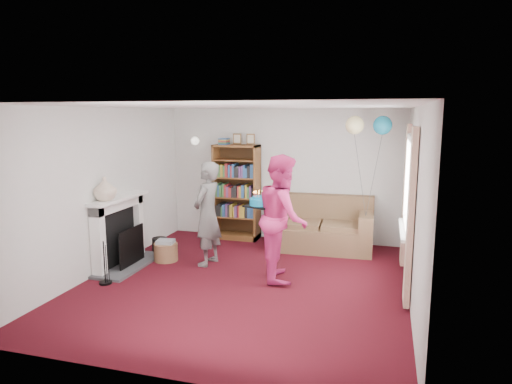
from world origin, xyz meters
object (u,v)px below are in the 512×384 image
(birthday_cake, at_px, (261,202))
(person_striped, at_px, (207,214))
(bookcase, at_px, (237,193))
(sofa, at_px, (322,229))
(person_magenta, at_px, (283,217))

(birthday_cake, bearing_deg, person_striped, 166.41)
(person_striped, distance_m, birthday_cake, 1.01)
(person_striped, bearing_deg, bookcase, -171.30)
(bookcase, height_order, birthday_cake, bookcase)
(sofa, height_order, person_striped, person_striped)
(bookcase, xyz_separation_m, person_striped, (0.05, -1.65, -0.07))
(person_magenta, bearing_deg, person_striped, 61.31)
(sofa, xyz_separation_m, person_magenta, (-0.36, -1.71, 0.57))
(bookcase, distance_m, person_magenta, 2.35)
(sofa, height_order, person_magenta, person_magenta)
(person_striped, bearing_deg, sofa, 137.86)
(bookcase, xyz_separation_m, sofa, (1.70, -0.23, -0.55))
(birthday_cake, bearing_deg, sofa, 66.96)
(sofa, xyz_separation_m, person_striped, (-1.64, -1.43, 0.48))
(person_magenta, relative_size, birthday_cake, 4.65)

